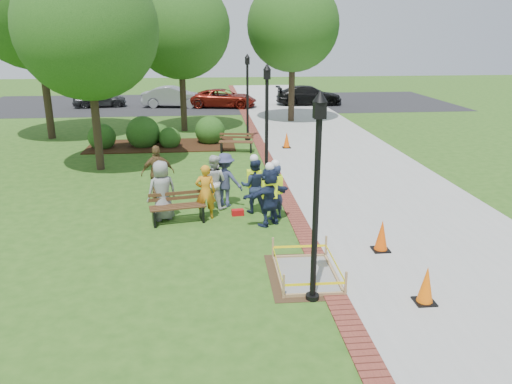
{
  "coord_description": "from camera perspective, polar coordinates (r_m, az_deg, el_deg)",
  "views": [
    {
      "loc": [
        -0.81,
        -11.95,
        5.25
      ],
      "look_at": [
        0.5,
        1.2,
        1.0
      ],
      "focal_mm": 35.0,
      "sensor_mm": 36.0,
      "label": 1
    }
  ],
  "objects": [
    {
      "name": "casual_person_a",
      "position": [
        14.65,
        -10.71,
        0.15
      ],
      "size": [
        0.67,
        0.57,
        1.76
      ],
      "color": "gray",
      "rests_on": "ground"
    },
    {
      "name": "sidewalk",
      "position": [
        23.31,
        8.93,
        4.62
      ],
      "size": [
        6.0,
        60.0,
        0.02
      ],
      "primitive_type": "cube",
      "color": "#9E9E99",
      "rests_on": "ground"
    },
    {
      "name": "hivis_worker_b",
      "position": [
        14.46,
        2.18,
        0.27
      ],
      "size": [
        0.62,
        0.56,
        1.79
      ],
      "color": "#1C2849",
      "rests_on": "ground"
    },
    {
      "name": "parked_car_c",
      "position": [
        37.01,
        -3.72,
        9.64
      ],
      "size": [
        2.73,
        4.7,
        1.44
      ],
      "primitive_type": "imported",
      "rotation": [
        0.0,
        0.0,
        1.38
      ],
      "color": "maroon",
      "rests_on": "ground"
    },
    {
      "name": "shrub_a",
      "position": [
        24.74,
        -17.09,
        4.78
      ],
      "size": [
        1.28,
        1.28,
        1.28
      ],
      "primitive_type": "sphere",
      "color": "#173F12",
      "rests_on": "ground"
    },
    {
      "name": "bench_near",
      "position": [
        14.52,
        -8.9,
        -2.44
      ],
      "size": [
        1.66,
        0.82,
        0.86
      ],
      "color": "#572F1D",
      "rests_on": "ground"
    },
    {
      "name": "brick_edging",
      "position": [
        22.72,
        0.94,
        4.5
      ],
      "size": [
        0.5,
        60.0,
        0.03
      ],
      "primitive_type": "cube",
      "color": "maroon",
      "rests_on": "ground"
    },
    {
      "name": "parking_lot",
      "position": [
        39.32,
        -4.53,
        10.11
      ],
      "size": [
        36.0,
        12.0,
        0.01
      ],
      "primitive_type": "cube",
      "color": "black",
      "rests_on": "ground"
    },
    {
      "name": "parked_car_b",
      "position": [
        37.5,
        -9.3,
        9.55
      ],
      "size": [
        2.91,
        5.24,
        1.62
      ],
      "primitive_type": "imported",
      "rotation": [
        0.0,
        0.0,
        1.41
      ],
      "color": "#959599",
      "rests_on": "ground"
    },
    {
      "name": "toolbox",
      "position": [
        14.98,
        -2.11,
        -2.35
      ],
      "size": [
        0.38,
        0.23,
        0.18
      ],
      "primitive_type": "cube",
      "rotation": [
        0.0,
        0.0,
        0.09
      ],
      "color": "#B00D10",
      "rests_on": "ground"
    },
    {
      "name": "mulch_bed",
      "position": [
        24.62,
        -10.71,
        5.25
      ],
      "size": [
        7.0,
        3.0,
        0.05
      ],
      "primitive_type": "cube",
      "color": "#381E0F",
      "rests_on": "ground"
    },
    {
      "name": "tree_left",
      "position": [
        20.32,
        -18.75,
        17.25
      ],
      "size": [
        5.27,
        5.27,
        8.0
      ],
      "color": "#3D2D1E",
      "rests_on": "ground"
    },
    {
      "name": "casual_person_b",
      "position": [
        14.58,
        -5.77,
        0.01
      ],
      "size": [
        0.52,
        0.34,
        1.63
      ],
      "color": "orange",
      "rests_on": "ground"
    },
    {
      "name": "cone_far",
      "position": [
        23.7,
        3.52,
        5.9
      ],
      "size": [
        0.38,
        0.38,
        0.76
      ],
      "color": "black",
      "rests_on": "ground"
    },
    {
      "name": "hivis_worker_a",
      "position": [
        13.97,
        1.54,
        -0.26
      ],
      "size": [
        0.64,
        0.58,
        1.84
      ],
      "color": "#191D41",
      "rests_on": "ground"
    },
    {
      "name": "ground",
      "position": [
        13.08,
        -1.67,
        -5.85
      ],
      "size": [
        100.0,
        100.0,
        0.0
      ],
      "primitive_type": "plane",
      "color": "#285116",
      "rests_on": "ground"
    },
    {
      "name": "casual_person_c",
      "position": [
        15.45,
        -4.8,
        1.19
      ],
      "size": [
        0.64,
        0.58,
        1.69
      ],
      "color": "silver",
      "rests_on": "ground"
    },
    {
      "name": "bench_far",
      "position": [
        22.9,
        -2.27,
        5.24
      ],
      "size": [
        1.61,
        0.74,
        0.84
      ],
      "color": "brown",
      "rests_on": "ground"
    },
    {
      "name": "lamp_far",
      "position": [
        25.19,
        -0.98,
        11.51
      ],
      "size": [
        0.28,
        0.28,
        4.26
      ],
      "color": "black",
      "rests_on": "ground"
    },
    {
      "name": "cone_front",
      "position": [
        10.74,
        18.86,
        -10.12
      ],
      "size": [
        0.41,
        0.41,
        0.82
      ],
      "color": "black",
      "rests_on": "ground"
    },
    {
      "name": "shrub_d",
      "position": [
        24.92,
        -5.25,
        5.59
      ],
      "size": [
        1.45,
        1.45,
        1.45
      ],
      "primitive_type": "sphere",
      "color": "#173F12",
      "rests_on": "ground"
    },
    {
      "name": "shrub_c",
      "position": [
        24.24,
        -9.76,
        5.05
      ],
      "size": [
        1.04,
        1.04,
        1.04
      ],
      "primitive_type": "sphere",
      "color": "#173F12",
      "rests_on": "ground"
    },
    {
      "name": "lamp_near",
      "position": [
        9.6,
        6.96,
        0.91
      ],
      "size": [
        0.28,
        0.28,
        4.26
      ],
      "color": "black",
      "rests_on": "ground"
    },
    {
      "name": "cone_back",
      "position": [
        12.86,
        14.16,
        -4.93
      ],
      "size": [
        0.42,
        0.42,
        0.83
      ],
      "color": "black",
      "rests_on": "ground"
    },
    {
      "name": "wet_concrete_pad",
      "position": [
        11.37,
        5.8,
        -8.45
      ],
      "size": [
        1.74,
        2.33,
        0.55
      ],
      "color": "#47331E",
      "rests_on": "ground"
    },
    {
      "name": "casual_person_d",
      "position": [
        16.43,
        -11.16,
        2.14
      ],
      "size": [
        0.63,
        0.46,
        1.81
      ],
      "color": "brown",
      "rests_on": "ground"
    },
    {
      "name": "casual_person_e",
      "position": [
        15.57,
        -3.54,
        1.37
      ],
      "size": [
        0.64,
        0.54,
        1.7
      ],
      "color": "#383C62",
      "rests_on": "ground"
    },
    {
      "name": "tree_back",
      "position": [
        27.83,
        -8.67,
        17.99
      ],
      "size": [
        5.26,
        5.26,
        8.06
      ],
      "color": "#3D2D1E",
      "rests_on": "ground"
    },
    {
      "name": "shrub_e",
      "position": [
        25.48,
        -10.93,
        5.61
      ],
      "size": [
        1.0,
        1.0,
        1.0
      ],
      "primitive_type": "sphere",
      "color": "#173F12",
      "rests_on": "ground"
    },
    {
      "name": "parked_car_a",
      "position": [
        38.74,
        -17.37,
        9.24
      ],
      "size": [
        2.54,
        4.5,
        1.39
      ],
      "primitive_type": "imported",
      "rotation": [
        0.0,
        0.0,
        1.74
      ],
      "color": "#2B2B2E",
      "rests_on": "ground"
    },
    {
      "name": "lamp_mid",
      "position": [
        17.3,
        1.24,
        8.61
      ],
      "size": [
        0.28,
        0.28,
        4.26
      ],
      "color": "black",
      "rests_on": "ground"
    },
    {
      "name": "shrub_b",
      "position": [
        24.62,
        -12.69,
        5.08
      ],
      "size": [
        1.59,
        1.59,
        1.59
      ],
      "primitive_type": "sphere",
      "color": "#173F12",
      "rests_on": "ground"
    },
    {
      "name": "parked_car_d",
      "position": [
        38.43,
        6.03,
        9.88
      ],
      "size": [
        2.26,
        4.84,
        1.55
      ],
      "primitive_type": "imported",
      "rotation": [
        0.0,
        0.0,
        1.53
      ],
      "color": "black",
      "rests_on": "ground"
    },
    {
      "name": "hivis_worker_c",
      "position": [
        14.98,
        -0.22,
        0.95
      ],
      "size": [
        0.56,
        0.4,
        1.81
      ],
      "color": "#161B39",
      "rests_on": "ground"
    },
    {
      "name": "tree_right",
      "position": [
        30.72,
        4.25,
        18.46
      ],
      "size": [
        5.38,
        5.38,
        8.32
      ],
      "color": "#3D2D1E",
      "rests_on": "ground"
    }
  ]
}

